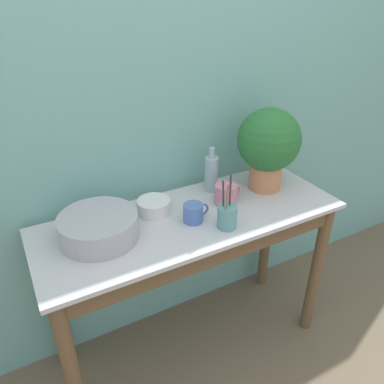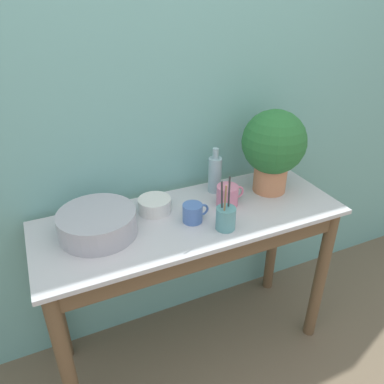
# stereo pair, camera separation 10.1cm
# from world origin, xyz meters

# --- Properties ---
(ground_plane) EXTENTS (12.00, 12.00, 0.00)m
(ground_plane) POSITION_xyz_m (0.00, 0.00, 0.00)
(ground_plane) COLOR brown
(wall_back) EXTENTS (6.00, 0.05, 2.40)m
(wall_back) POSITION_xyz_m (0.00, 0.56, 1.20)
(wall_back) COLOR #70ADA8
(wall_back) RESTS_ON ground_plane
(counter_table) EXTENTS (1.35, 0.51, 0.82)m
(counter_table) POSITION_xyz_m (0.00, 0.23, 0.64)
(counter_table) COLOR brown
(counter_table) RESTS_ON ground_plane
(potted_plant) EXTENTS (0.30, 0.30, 0.40)m
(potted_plant) POSITION_xyz_m (0.44, 0.31, 1.05)
(potted_plant) COLOR tan
(potted_plant) RESTS_ON counter_table
(bowl_wash_large) EXTENTS (0.31, 0.31, 0.10)m
(bowl_wash_large) POSITION_xyz_m (-0.40, 0.29, 0.87)
(bowl_wash_large) COLOR #A8A8B2
(bowl_wash_large) RESTS_ON counter_table
(bottle_tall) EXTENTS (0.06, 0.06, 0.22)m
(bottle_tall) POSITION_xyz_m (0.19, 0.41, 0.91)
(bottle_tall) COLOR #93B2BC
(bottle_tall) RESTS_ON counter_table
(mug_blue) EXTENTS (0.12, 0.09, 0.08)m
(mug_blue) POSITION_xyz_m (-0.01, 0.22, 0.86)
(mug_blue) COLOR #4C70B7
(mug_blue) RESTS_ON counter_table
(mug_pink) EXTENTS (0.14, 0.10, 0.09)m
(mug_pink) POSITION_xyz_m (0.19, 0.28, 0.87)
(mug_pink) COLOR pink
(mug_pink) RESTS_ON counter_table
(bowl_small_enamel_white) EXTENTS (0.15, 0.15, 0.06)m
(bowl_small_enamel_white) POSITION_xyz_m (-0.13, 0.36, 0.85)
(bowl_small_enamel_white) COLOR silver
(bowl_small_enamel_white) RESTS_ON counter_table
(utensil_cup) EXTENTS (0.08, 0.08, 0.23)m
(utensil_cup) POSITION_xyz_m (0.09, 0.11, 0.87)
(utensil_cup) COLOR #569399
(utensil_cup) RESTS_ON counter_table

